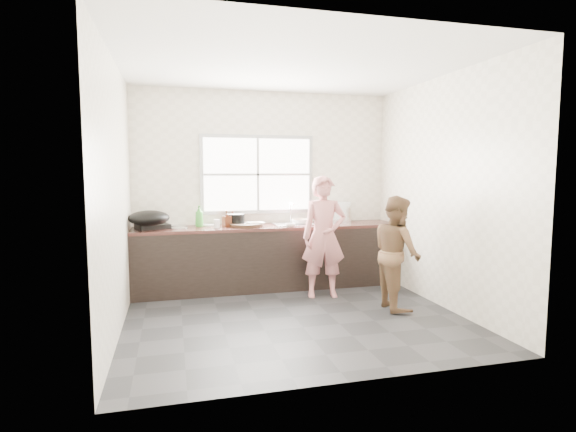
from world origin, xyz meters
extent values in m
cube|color=#27272A|center=(0.00, 0.00, -0.01)|extent=(3.60, 3.20, 0.01)
cube|color=silver|center=(0.00, 0.00, 2.71)|extent=(3.60, 3.20, 0.01)
cube|color=silver|center=(0.00, 1.60, 1.35)|extent=(3.60, 0.01, 2.70)
cube|color=beige|center=(-1.80, 0.00, 1.35)|extent=(0.01, 3.20, 2.70)
cube|color=silver|center=(1.80, 0.00, 1.35)|extent=(0.01, 3.20, 2.70)
cube|color=silver|center=(0.00, -1.60, 1.35)|extent=(3.60, 0.01, 2.70)
cube|color=black|center=(0.00, 1.29, 0.41)|extent=(3.60, 0.62, 0.82)
cube|color=#351A16|center=(0.00, 1.29, 0.84)|extent=(3.60, 0.64, 0.04)
cube|color=silver|center=(0.35, 1.29, 0.86)|extent=(0.55, 0.45, 0.02)
cylinder|color=silver|center=(0.35, 1.49, 1.01)|extent=(0.02, 0.02, 0.30)
cube|color=#9EA0A5|center=(-0.10, 1.59, 1.55)|extent=(1.60, 0.05, 1.10)
cube|color=white|center=(-0.10, 1.57, 1.55)|extent=(1.50, 0.01, 1.00)
imported|color=#CA7979|center=(0.58, 0.69, 0.72)|extent=(0.57, 0.42, 1.44)
imported|color=brown|center=(1.25, 0.02, 0.66)|extent=(0.54, 0.67, 1.32)
cylinder|color=black|center=(-0.33, 1.24, 0.88)|extent=(0.49, 0.49, 0.04)
cube|color=silver|center=(-0.37, 1.26, 0.90)|extent=(0.22, 0.17, 0.01)
imported|color=white|center=(-0.19, 1.24, 0.89)|extent=(0.27, 0.27, 0.06)
imported|color=silver|center=(0.43, 1.26, 0.89)|extent=(0.24, 0.24, 0.06)
imported|color=white|center=(0.24, 1.08, 0.89)|extent=(0.22, 0.22, 0.06)
cylinder|color=black|center=(-0.44, 1.35, 0.94)|extent=(0.28, 0.28, 0.16)
cylinder|color=silver|center=(-0.78, 1.47, 0.87)|extent=(0.28, 0.28, 0.02)
imported|color=green|center=(-0.93, 1.37, 1.00)|extent=(0.13, 0.13, 0.28)
imported|color=#4A2212|center=(-0.58, 1.27, 0.96)|extent=(0.12, 0.12, 0.20)
imported|color=#501F14|center=(-0.47, 1.52, 0.94)|extent=(0.13, 0.13, 0.16)
cylinder|color=white|center=(-0.72, 1.19, 0.92)|extent=(0.08, 0.08, 0.11)
cube|color=black|center=(-1.53, 1.39, 0.89)|extent=(0.48, 0.48, 0.06)
ellipsoid|color=black|center=(-1.56, 1.18, 1.02)|extent=(0.62, 0.62, 0.19)
cube|color=silver|center=(1.04, 1.50, 1.01)|extent=(0.46, 0.37, 0.30)
cylinder|color=silver|center=(-1.19, 1.28, 0.87)|extent=(0.28, 0.28, 0.01)
cylinder|color=#B6B8BD|center=(-1.20, 1.52, 0.87)|extent=(0.31, 0.31, 0.01)
camera|label=1|loc=(-1.27, -4.65, 1.60)|focal=28.00mm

